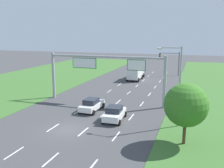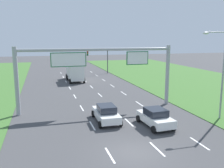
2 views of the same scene
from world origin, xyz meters
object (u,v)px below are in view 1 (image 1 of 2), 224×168
object	(u,v)px
box_truck	(136,72)
traffic_light_mast	(171,59)
car_near_red	(115,113)
roadside_tree_near	(186,105)
sign_gantry	(105,69)
street_lamp	(176,80)
car_lead_silver	(92,105)

from	to	relation	value
box_truck	traffic_light_mast	distance (m)	10.58
car_near_red	roadside_tree_near	size ratio (longest dim) A/B	0.76
sign_gantry	traffic_light_mast	bearing A→B (deg)	76.87
sign_gantry	street_lamp	world-z (taller)	street_lamp
sign_gantry	traffic_light_mast	world-z (taller)	sign_gantry
car_lead_silver	sign_gantry	distance (m)	5.97
sign_gantry	traffic_light_mast	size ratio (longest dim) A/B	3.08
traffic_light_mast	street_lamp	world-z (taller)	street_lamp
car_near_red	box_truck	world-z (taller)	box_truck
car_lead_silver	sign_gantry	size ratio (longest dim) A/B	0.26
car_lead_silver	sign_gantry	bearing A→B (deg)	87.59
box_truck	roadside_tree_near	xyz separation A→B (m)	(11.63, -30.23, 1.91)
traffic_light_mast	roadside_tree_near	bearing A→B (deg)	-82.35
box_truck	sign_gantry	world-z (taller)	sign_gantry
box_truck	street_lamp	bearing A→B (deg)	-69.21
car_near_red	roadside_tree_near	xyz separation A→B (m)	(7.88, -4.06, 2.82)
car_near_red	street_lamp	xyz separation A→B (m)	(6.65, 0.21, 4.26)
box_truck	street_lamp	distance (m)	28.16
car_near_red	car_lead_silver	world-z (taller)	car_near_red
car_lead_silver	roadside_tree_near	bearing A→B (deg)	-28.26
car_lead_silver	street_lamp	bearing A→B (deg)	-11.34
car_lead_silver	roadside_tree_near	xyz separation A→B (m)	(11.79, -6.53, 2.84)
street_lamp	roadside_tree_near	bearing A→B (deg)	-73.91
traffic_light_mast	street_lamp	distance (m)	34.29
car_near_red	sign_gantry	world-z (taller)	sign_gantry
sign_gantry	traffic_light_mast	xyz separation A→B (m)	(6.40, 27.45, -1.03)
box_truck	street_lamp	size ratio (longest dim) A/B	0.87
car_lead_silver	street_lamp	xyz separation A→B (m)	(10.55, -2.26, 4.28)
box_truck	roadside_tree_near	size ratio (longest dim) A/B	1.32
car_near_red	traffic_light_mast	distance (m)	34.49
box_truck	traffic_light_mast	world-z (taller)	traffic_light_mast
box_truck	sign_gantry	size ratio (longest dim) A/B	0.43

